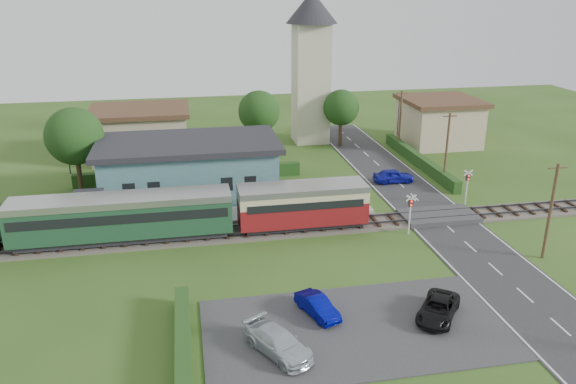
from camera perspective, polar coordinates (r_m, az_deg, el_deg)
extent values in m
plane|color=#2D4C19|center=(43.15, 4.01, -4.70)|extent=(120.00, 120.00, 0.00)
cube|color=#4C443D|center=(44.87, 3.38, -3.53)|extent=(76.00, 3.20, 0.20)
cube|color=#3F3F47|center=(44.10, 3.61, -3.53)|extent=(76.00, 0.08, 0.15)
cube|color=#3F3F47|center=(45.38, 3.17, -2.80)|extent=(76.00, 0.08, 0.15)
cube|color=#28282B|center=(46.52, 16.05, -3.54)|extent=(6.00, 70.00, 0.05)
cube|color=#333335|center=(32.71, 6.80, -13.62)|extent=(17.00, 9.00, 0.08)
cube|color=#333335|center=(48.09, 15.04, -2.38)|extent=(6.20, 3.40, 0.45)
cube|color=gray|center=(46.58, -9.63, -2.70)|extent=(30.00, 3.00, 0.45)
cube|color=beige|center=(46.70, -19.58, -1.69)|extent=(2.00, 2.00, 2.40)
cube|color=#232328|center=(46.26, -19.76, -0.22)|extent=(2.30, 2.30, 0.15)
cube|color=#417478|center=(51.26, -9.96, 2.04)|extent=(15.00, 8.00, 4.80)
cube|color=#232328|center=(50.50, -10.14, 4.90)|extent=(16.00, 9.00, 0.50)
cube|color=#232328|center=(47.98, -9.75, -0.88)|extent=(1.20, 0.12, 2.20)
cube|color=black|center=(47.77, -15.84, 0.19)|extent=(1.00, 0.12, 1.20)
cube|color=black|center=(47.61, -13.45, 0.34)|extent=(1.00, 0.12, 1.20)
cube|color=black|center=(47.64, -6.24, 0.81)|extent=(1.00, 0.12, 1.20)
cube|color=black|center=(47.81, -3.85, 0.96)|extent=(1.00, 0.12, 1.20)
cube|color=#232328|center=(44.35, 1.46, -3.10)|extent=(9.00, 2.20, 0.50)
cube|color=maroon|center=(43.96, 1.47, -1.91)|extent=(10.00, 2.80, 1.80)
cube|color=beige|center=(43.50, 1.48, -0.38)|extent=(10.00, 2.82, 0.90)
cube|color=black|center=(43.62, 1.48, -0.81)|extent=(9.00, 2.88, 0.60)
cube|color=#9A9A9A|center=(43.27, 1.49, 0.42)|extent=(10.00, 2.90, 0.45)
cube|color=#232328|center=(43.77, -16.28, -4.30)|extent=(15.20, 2.20, 0.50)
cube|color=#1D442B|center=(43.19, -16.47, -2.48)|extent=(16.00, 2.80, 2.60)
cube|color=black|center=(43.04, -16.53, -1.99)|extent=(15.40, 2.86, 0.70)
cube|color=#9A9A9A|center=(42.69, -16.66, -0.75)|extent=(16.00, 2.90, 0.50)
cube|color=beige|center=(68.41, 2.33, 10.88)|extent=(4.00, 4.00, 14.00)
cone|color=#232328|center=(67.53, 2.44, 18.27)|extent=(6.00, 6.00, 3.60)
cube|color=tan|center=(64.87, -14.69, 5.65)|extent=(10.00, 8.00, 5.00)
cube|color=#472D1E|center=(64.26, -14.90, 8.02)|extent=(10.80, 8.80, 0.50)
cube|color=tan|center=(70.51, 15.07, 6.76)|extent=(8.00, 8.00, 5.00)
cube|color=#472D1E|center=(69.95, 15.28, 8.94)|extent=(8.80, 8.80, 0.50)
cube|color=#193814|center=(31.22, -10.62, -14.44)|extent=(0.80, 9.00, 1.20)
cube|color=#193814|center=(61.60, 13.15, 3.17)|extent=(0.80, 18.00, 1.20)
cube|color=#193814|center=(56.08, -9.96, 1.76)|extent=(22.00, 0.80, 1.30)
cylinder|color=#332316|center=(55.10, -20.45, 1.97)|extent=(0.44, 0.44, 4.12)
sphere|color=#143311|center=(54.22, -20.88, 5.31)|extent=(5.20, 5.20, 5.20)
cylinder|color=#332316|center=(63.43, -2.92, 5.43)|extent=(0.44, 0.44, 3.85)
sphere|color=#143311|center=(62.71, -2.97, 8.18)|extent=(4.60, 4.60, 4.60)
cylinder|color=#332316|center=(67.37, 5.34, 6.13)|extent=(0.44, 0.44, 3.58)
sphere|color=#143311|center=(66.73, 5.42, 8.54)|extent=(4.20, 4.20, 4.20)
cylinder|color=#473321|center=(42.66, 25.08, -1.87)|extent=(0.22, 0.22, 7.00)
cube|color=#473321|center=(41.67, 25.73, 2.21)|extent=(1.40, 0.10, 0.10)
cylinder|color=#473321|center=(55.61, 15.81, 4.20)|extent=(0.22, 0.22, 7.00)
cube|color=#473321|center=(54.85, 16.13, 7.41)|extent=(1.40, 0.10, 0.10)
cylinder|color=#473321|center=(66.20, 11.31, 7.10)|extent=(0.22, 0.22, 7.00)
cube|color=#473321|center=(65.56, 11.50, 9.82)|extent=(1.40, 0.10, 0.10)
cylinder|color=silver|center=(44.16, 12.26, -2.41)|extent=(0.12, 0.12, 3.00)
cube|color=#232328|center=(43.76, 12.37, -1.08)|extent=(0.35, 0.18, 0.55)
sphere|color=#FF190C|center=(43.60, 12.44, -0.95)|extent=(0.14, 0.14, 0.14)
sphere|color=#FF190C|center=(43.71, 12.42, -1.32)|extent=(0.14, 0.14, 0.14)
cube|color=silver|center=(43.62, 12.41, -0.59)|extent=(0.84, 0.05, 0.55)
cube|color=silver|center=(43.62, 12.41, -0.59)|extent=(0.84, 0.05, 0.55)
cylinder|color=silver|center=(51.21, 17.69, 0.28)|extent=(0.12, 0.12, 3.00)
cube|color=#232328|center=(50.86, 17.82, 1.44)|extent=(0.35, 0.18, 0.55)
sphere|color=#FF190C|center=(50.72, 17.90, 1.56)|extent=(0.14, 0.14, 0.14)
sphere|color=#FF190C|center=(50.81, 17.86, 1.24)|extent=(0.14, 0.14, 0.14)
cube|color=silver|center=(50.74, 17.86, 1.87)|extent=(0.84, 0.05, 0.55)
cube|color=silver|center=(50.74, 17.86, 1.87)|extent=(0.84, 0.05, 0.55)
cylinder|color=#3F3F47|center=(61.01, -21.51, 3.97)|extent=(0.14, 0.14, 5.00)
sphere|color=orange|center=(60.42, -21.81, 6.24)|extent=(0.30, 0.30, 0.30)
cylinder|color=#3F3F47|center=(71.60, 11.14, 7.27)|extent=(0.14, 0.14, 5.00)
sphere|color=orange|center=(71.09, 11.28, 9.24)|extent=(0.30, 0.30, 0.30)
imported|color=#1317A4|center=(55.60, 10.66, 1.62)|extent=(3.97, 1.73, 1.33)
imported|color=#010672|center=(33.37, 3.00, -11.50)|extent=(2.29, 3.61, 1.12)
imported|color=#B4BEC6|center=(30.28, -0.99, -15.02)|extent=(3.70, 4.68, 1.27)
imported|color=black|center=(34.21, 15.01, -11.36)|extent=(3.98, 4.39, 1.14)
imported|color=gray|center=(46.46, 0.92, -1.14)|extent=(0.58, 0.40, 1.53)
imported|color=gray|center=(47.17, -18.87, -1.96)|extent=(0.74, 0.86, 1.52)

